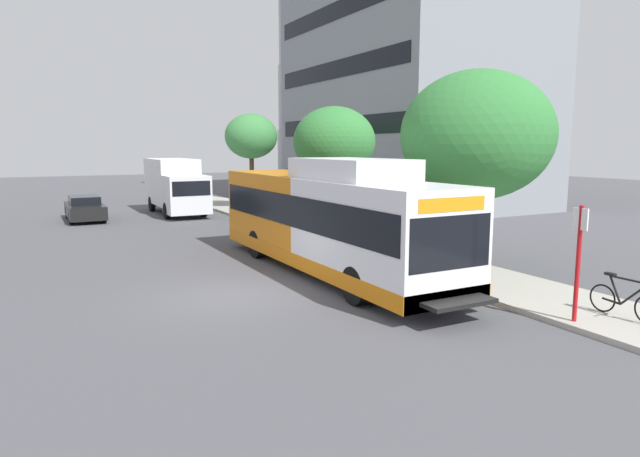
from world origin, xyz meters
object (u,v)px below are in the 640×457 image
street_tree_mid_block (334,142)px  parked_car_far_lane (85,208)px  street_tree_near_stop (477,136)px  transit_bus (328,220)px  bicycle_parked (625,300)px  bus_stop_sign_pole (578,255)px  box_truck_background (175,185)px  street_tree_far_block (251,137)px

street_tree_mid_block → parked_car_far_lane: bearing=136.2°
street_tree_near_stop → parked_car_far_lane: bearing=117.4°
transit_bus → bicycle_parked: 8.50m
street_tree_near_stop → street_tree_mid_block: 9.45m
street_tree_mid_block → parked_car_far_lane: street_tree_mid_block is taller
bus_stop_sign_pole → box_truck_background: box_truck_background is taller
street_tree_mid_block → transit_bus: bearing=-120.7°
transit_bus → street_tree_near_stop: (4.27, -1.92, 2.63)m
bus_stop_sign_pole → street_tree_far_block: 24.87m
bus_stop_sign_pole → box_truck_background: size_ratio=0.37×
bus_stop_sign_pole → bicycle_parked: 1.66m
street_tree_mid_block → box_truck_background: bearing=115.8°
box_truck_background → street_tree_mid_block: bearing=-64.2°
street_tree_mid_block → box_truck_background: size_ratio=0.81×
street_tree_far_block → parked_car_far_lane: (-9.74, -0.08, -3.93)m
transit_bus → bus_stop_sign_pole: size_ratio=4.71×
parked_car_far_lane → bus_stop_sign_pole: bearing=-72.2°
transit_bus → bus_stop_sign_pole: (2.24, -7.31, -0.05)m
transit_bus → bus_stop_sign_pole: 7.64m
bus_stop_sign_pole → street_tree_mid_block: street_tree_mid_block is taller
bicycle_parked → street_tree_near_stop: size_ratio=0.28×
transit_bus → bicycle_parked: size_ratio=6.96×
bicycle_parked → parked_car_far_lane: (-9.07, 24.93, 0.10)m
bicycle_parked → street_tree_far_block: size_ratio=0.30×
bicycle_parked → parked_car_far_lane: bearing=110.0°
street_tree_mid_block → bicycle_parked: bearing=-93.9°
bus_stop_sign_pole → bicycle_parked: bearing=-17.9°
street_tree_near_stop → bus_stop_sign_pole: bearing=-110.6°
street_tree_mid_block → box_truck_background: (-5.01, 10.36, -2.46)m
bus_stop_sign_pole → box_truck_background: (-2.78, 25.20, 0.09)m
transit_bus → bus_stop_sign_pole: bearing=-73.0°
street_tree_mid_block → street_tree_far_block: 9.80m
transit_bus → street_tree_near_stop: size_ratio=1.97×
bus_stop_sign_pole → street_tree_mid_block: bearing=81.4°
bicycle_parked → street_tree_near_stop: 6.95m
bus_stop_sign_pole → street_tree_far_block: (1.87, 24.62, 2.94)m
street_tree_far_block → box_truck_background: size_ratio=0.84×
box_truck_background → parked_car_far_lane: bearing=-172.7°
bicycle_parked → parked_car_far_lane: 26.52m
parked_car_far_lane → street_tree_near_stop: bearing=-62.6°
parked_car_far_lane → street_tree_mid_block: bearing=-43.8°
street_tree_far_block → parked_car_far_lane: size_ratio=1.30×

